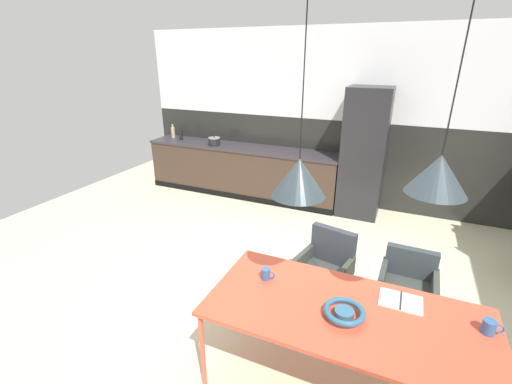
% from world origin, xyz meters
% --- Properties ---
extents(ground_plane, '(9.18, 9.18, 0.00)m').
position_xyz_m(ground_plane, '(0.00, 0.00, 0.00)').
color(ground_plane, beige).
extents(back_wall_splashback_dark, '(7.06, 0.12, 1.42)m').
position_xyz_m(back_wall_splashback_dark, '(0.00, 2.92, 0.71)').
color(back_wall_splashback_dark, '#252522').
rests_on(back_wall_splashback_dark, ground).
extents(back_wall_panel_upper, '(7.06, 0.12, 1.42)m').
position_xyz_m(back_wall_panel_upper, '(0.00, 2.92, 2.13)').
color(back_wall_panel_upper, silver).
rests_on(back_wall_panel_upper, back_wall_splashback_dark).
extents(kitchen_counter, '(3.57, 0.63, 0.90)m').
position_xyz_m(kitchen_counter, '(-1.61, 2.56, 0.45)').
color(kitchen_counter, '#3E2E23').
rests_on(kitchen_counter, ground).
extents(refrigerator_column, '(0.64, 0.60, 2.00)m').
position_xyz_m(refrigerator_column, '(0.49, 2.56, 1.00)').
color(refrigerator_column, '#232326').
rests_on(refrigerator_column, ground).
extents(dining_table, '(1.98, 0.91, 0.73)m').
position_xyz_m(dining_table, '(0.85, -0.78, 0.69)').
color(dining_table, '#D74D34').
rests_on(dining_table, ground).
extents(armchair_far_side, '(0.57, 0.56, 0.81)m').
position_xyz_m(armchair_far_side, '(0.52, 0.15, 0.50)').
color(armchair_far_side, '#353C38').
rests_on(armchair_far_side, ground).
extents(armchair_facing_counter, '(0.50, 0.49, 0.74)m').
position_xyz_m(armchair_facing_counter, '(1.27, 0.17, 0.49)').
color(armchair_facing_counter, '#353C38').
rests_on(armchair_facing_counter, ground).
extents(fruit_bowl, '(0.28, 0.28, 0.07)m').
position_xyz_m(fruit_bowl, '(0.85, -0.85, 0.77)').
color(fruit_bowl, '#33607F').
rests_on(fruit_bowl, dining_table).
extents(open_book, '(0.30, 0.22, 0.02)m').
position_xyz_m(open_book, '(1.20, -0.53, 0.73)').
color(open_book, white).
rests_on(open_book, dining_table).
extents(mug_short_terracotta, '(0.12, 0.07, 0.10)m').
position_xyz_m(mug_short_terracotta, '(0.19, -0.67, 0.78)').
color(mug_short_terracotta, '#335B93').
rests_on(mug_short_terracotta, dining_table).
extents(mug_wide_latte, '(0.13, 0.08, 0.10)m').
position_xyz_m(mug_wide_latte, '(1.73, -0.62, 0.78)').
color(mug_wide_latte, '#335B93').
rests_on(mug_wide_latte, dining_table).
extents(cooking_pot, '(0.21, 0.21, 0.17)m').
position_xyz_m(cooking_pot, '(-2.09, 2.43, 0.97)').
color(cooking_pot, black).
rests_on(cooking_pot, kitchen_counter).
extents(bottle_oil_tall, '(0.07, 0.07, 0.26)m').
position_xyz_m(bottle_oil_tall, '(-3.14, 2.65, 1.01)').
color(bottle_oil_tall, tan).
rests_on(bottle_oil_tall, kitchen_counter).
extents(bottle_wine_green, '(0.06, 0.06, 0.26)m').
position_xyz_m(bottle_wine_green, '(-2.88, 2.54, 1.01)').
color(bottle_wine_green, black).
rests_on(bottle_wine_green, kitchen_counter).
extents(pendant_lamp_over_table_near, '(0.37, 0.37, 1.25)m').
position_xyz_m(pendant_lamp_over_table_near, '(0.45, -0.77, 1.67)').
color(pendant_lamp_over_table_near, black).
extents(pendant_lamp_over_table_far, '(0.33, 0.33, 1.10)m').
position_xyz_m(pendant_lamp_over_table_far, '(1.24, -0.81, 1.81)').
color(pendant_lamp_over_table_far, black).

